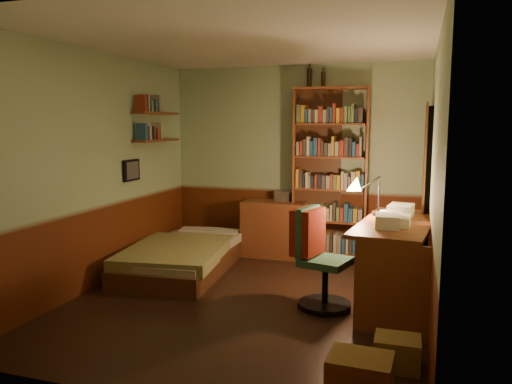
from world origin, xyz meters
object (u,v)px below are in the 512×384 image
(desk_lamp, at_px, (379,186))
(office_chair, at_px, (325,262))
(desk, at_px, (395,264))
(cardboard_box_a, at_px, (360,378))
(dresser, at_px, (274,229))
(mini_stereo, at_px, (285,196))
(cardboard_box_b, at_px, (397,352))
(bed, at_px, (183,247))
(bookshelf, at_px, (329,175))

(desk_lamp, relative_size, office_chair, 0.67)
(desk, bearing_deg, cardboard_box_a, -87.20)
(desk_lamp, bearing_deg, office_chair, -133.02)
(dresser, relative_size, mini_stereo, 3.58)
(office_chair, distance_m, cardboard_box_b, 1.33)
(desk, height_order, desk_lamp, desk_lamp)
(desk_lamp, bearing_deg, desk, -58.38)
(cardboard_box_a, bearing_deg, bed, 136.21)
(mini_stereo, relative_size, desk_lamp, 0.38)
(mini_stereo, xyz_separation_m, desk, (1.56, -1.56, -0.40))
(dresser, distance_m, desk_lamp, 2.03)
(mini_stereo, distance_m, bookshelf, 0.69)
(desk, xyz_separation_m, desk_lamp, (-0.20, 0.27, 0.74))
(dresser, xyz_separation_m, bookshelf, (0.73, 0.09, 0.76))
(bookshelf, relative_size, desk, 1.43)
(dresser, xyz_separation_m, mini_stereo, (0.11, 0.12, 0.45))
(desk, relative_size, office_chair, 1.70)
(bookshelf, bearing_deg, office_chair, -88.66)
(bookshelf, bearing_deg, desk_lamp, -67.15)
(bed, distance_m, cardboard_box_a, 3.37)
(mini_stereo, bearing_deg, bookshelf, 13.51)
(bookshelf, xyz_separation_m, office_chair, (0.29, -1.82, -0.67))
(desk_lamp, height_order, office_chair, desk_lamp)
(mini_stereo, height_order, office_chair, office_chair)
(mini_stereo, xyz_separation_m, office_chair, (0.91, -1.86, -0.36))
(bed, distance_m, mini_stereo, 1.60)
(desk_lamp, bearing_deg, bed, 170.93)
(bookshelf, bearing_deg, cardboard_box_b, -78.02)
(mini_stereo, bearing_deg, cardboard_box_a, -50.35)
(bookshelf, relative_size, cardboard_box_a, 5.55)
(cardboard_box_b, bearing_deg, desk, 93.63)
(cardboard_box_b, bearing_deg, mini_stereo, 119.45)
(desk, height_order, cardboard_box_b, desk)
(cardboard_box_b, bearing_deg, bed, 145.99)
(bed, height_order, desk_lamp, desk_lamp)
(bed, height_order, office_chair, office_chair)
(desk, bearing_deg, office_chair, -148.50)
(desk, distance_m, office_chair, 0.72)
(cardboard_box_a, bearing_deg, desk_lamp, 91.90)
(dresser, xyz_separation_m, cardboard_box_a, (1.54, -3.33, -0.23))
(bed, xyz_separation_m, bookshelf, (1.63, 1.08, 0.85))
(bookshelf, bearing_deg, cardboard_box_a, -84.35)
(bed, xyz_separation_m, cardboard_box_a, (2.43, -2.33, -0.14))
(desk_lamp, bearing_deg, bookshelf, 115.51)
(bed, distance_m, desk_lamp, 2.52)
(bed, bearing_deg, bookshelf, 28.89)
(mini_stereo, height_order, desk, mini_stereo)
(desk, xyz_separation_m, cardboard_box_b, (0.09, -1.35, -0.31))
(mini_stereo, height_order, cardboard_box_b, mini_stereo)
(office_chair, xyz_separation_m, cardboard_box_b, (0.74, -1.05, -0.35))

